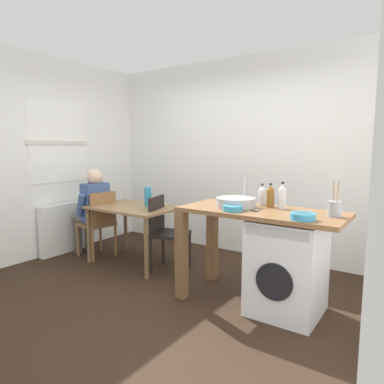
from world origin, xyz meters
name	(u,v)px	position (x,y,z in m)	size (l,w,h in m)	color
ground_plane	(163,292)	(0.00, 0.00, 0.00)	(5.46, 5.46, 0.00)	black
wall_back	(241,157)	(0.00, 1.75, 1.35)	(4.60, 0.10, 2.70)	white
wall_window_side	(37,158)	(-2.15, 0.00, 1.35)	(0.12, 3.80, 2.70)	white
radiator	(66,228)	(-2.02, 0.30, 0.35)	(0.10, 0.80, 0.70)	white
dining_table	(134,214)	(-0.89, 0.52, 0.64)	(1.10, 0.76, 0.74)	olive
chair_person_seat	(99,221)	(-1.44, 0.41, 0.51)	(0.45, 0.45, 0.90)	olive
chair_opposite	(165,229)	(-0.41, 0.55, 0.51)	(0.49, 0.49, 0.90)	black
seated_person	(92,207)	(-1.60, 0.43, 0.67)	(0.52, 0.53, 1.20)	#595651
kitchen_counter	(240,224)	(0.72, 0.31, 0.76)	(1.50, 0.68, 0.92)	brown
washing_machine	(287,267)	(1.19, 0.31, 0.43)	(0.60, 0.61, 0.86)	silver
sink_basin	(236,202)	(0.67, 0.31, 0.97)	(0.38, 0.38, 0.09)	#9EA0A5
tap	(244,191)	(0.67, 0.49, 1.06)	(0.02, 0.02, 0.28)	#B2B2B7
bottle_tall_green	(262,196)	(0.83, 0.55, 1.02)	(0.07, 0.07, 0.21)	silver
bottle_squat_brown	(270,196)	(0.95, 0.48, 1.03)	(0.08, 0.08, 0.23)	brown
bottle_clear_small	(282,196)	(1.06, 0.49, 1.03)	(0.07, 0.07, 0.25)	silver
mixing_bowl	(233,208)	(0.74, 0.11, 0.95)	(0.18, 0.18, 0.05)	teal
utensil_crock	(335,208)	(1.56, 0.36, 0.99)	(0.11, 0.11, 0.30)	gray
colander	(303,216)	(1.38, 0.09, 0.95)	(0.20, 0.20, 0.06)	teal
vase	(148,197)	(-0.74, 0.62, 0.86)	(0.09, 0.09, 0.25)	teal
scissors	(251,210)	(0.88, 0.21, 0.92)	(0.15, 0.06, 0.01)	#B2B2B7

